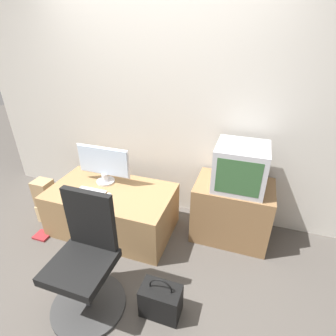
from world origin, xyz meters
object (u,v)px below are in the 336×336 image
keyboard (91,192)px  book (42,235)px  office_chair (86,266)px  mouse (109,194)px  crt_tv (240,167)px  main_monitor (104,164)px  handbag (161,301)px  cardboard_box_lower (49,212)px

keyboard → book: bearing=-150.6°
office_chair → keyboard: bearing=119.9°
mouse → crt_tv: 1.32m
main_monitor → handbag: main_monitor is taller
office_chair → book: size_ratio=6.16×
cardboard_box_lower → handbag: bearing=-22.2°
keyboard → handbag: bearing=-33.8°
main_monitor → office_chair: 1.12m
main_monitor → cardboard_box_lower: (-0.66, -0.25, -0.62)m
keyboard → mouse: 0.21m
handbag → book: 1.57m
main_monitor → book: bearing=-136.1°
crt_tv → cardboard_box_lower: crt_tv is taller
handbag → cardboard_box_lower: bearing=157.8°
main_monitor → mouse: (0.17, -0.23, -0.20)m
office_chair → handbag: 0.63m
keyboard → handbag: 1.27m
mouse → book: size_ratio=0.32×
crt_tv → handbag: 1.34m
keyboard → crt_tv: (1.43, 0.38, 0.34)m
crt_tv → keyboard: bearing=-165.0°
keyboard → main_monitor: bearing=81.2°
main_monitor → keyboard: size_ratio=1.97×
main_monitor → cardboard_box_lower: bearing=-159.6°
main_monitor → crt_tv: size_ratio=1.27×
office_chair → cardboard_box_lower: (-1.06, 0.75, -0.30)m
crt_tv → office_chair: size_ratio=0.48×
cardboard_box_lower → main_monitor: bearing=20.4°
cardboard_box_lower → office_chair: bearing=-35.3°
main_monitor → crt_tv: bearing=6.0°
handbag → book: bearing=165.4°
crt_tv → office_chair: 1.57m
crt_tv → office_chair: crt_tv is taller
crt_tv → cardboard_box_lower: size_ratio=2.24×
main_monitor → office_chair: size_ratio=0.61×
keyboard → office_chair: (0.44, -0.76, -0.11)m
book → crt_tv: bearing=19.0°
book → main_monitor: bearing=43.9°
office_chair → main_monitor: bearing=111.9°
office_chair → cardboard_box_lower: bearing=144.7°
mouse → cardboard_box_lower: 0.93m
handbag → main_monitor: bearing=136.8°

